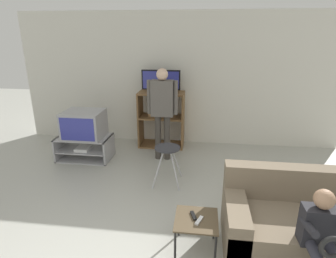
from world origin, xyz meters
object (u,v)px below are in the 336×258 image
at_px(tv_stand, 85,148).
at_px(television_flat, 161,82).
at_px(folding_stool, 167,153).
at_px(media_shelf, 161,119).
at_px(television_main, 84,124).
at_px(person_seated_child, 322,236).
at_px(person_standing_adult, 162,106).
at_px(remote_control_black, 193,216).
at_px(couch, 316,227).
at_px(remote_control_white, 199,220).
at_px(snack_table, 196,223).

bearing_deg(tv_stand, television_flat, 32.74).
distance_m(tv_stand, folding_stool, 1.77).
relative_size(media_shelf, television_flat, 1.49).
xyz_separation_m(television_main, person_seated_child, (3.12, -2.41, -0.08)).
distance_m(folding_stool, person_standing_adult, 1.01).
distance_m(tv_stand, remote_control_black, 2.89).
height_order(folding_stool, remote_control_black, folding_stool).
xyz_separation_m(tv_stand, person_seated_child, (3.15, -2.41, 0.38)).
relative_size(television_flat, remote_control_black, 5.18).
distance_m(folding_stool, couch, 2.11).
bearing_deg(couch, remote_control_black, -174.74).
height_order(remote_control_black, person_seated_child, person_seated_child).
distance_m(tv_stand, person_standing_adult, 1.63).
relative_size(television_main, person_standing_adult, 0.41).
bearing_deg(folding_stool, remote_control_black, -71.50).
xyz_separation_m(media_shelf, person_seated_child, (1.85, -3.21, 0.02)).
distance_m(folding_stool, remote_control_white, 1.50).
bearing_deg(remote_control_black, person_seated_child, -37.66).
relative_size(tv_stand, remote_control_white, 6.59).
xyz_separation_m(snack_table, person_seated_child, (1.05, -0.36, 0.24)).
distance_m(couch, person_standing_adult, 2.91).
distance_m(remote_control_white, person_standing_adult, 2.44).
xyz_separation_m(television_flat, remote_control_white, (0.83, -2.92, -0.91)).
bearing_deg(couch, television_main, 150.06).
distance_m(television_main, snack_table, 2.93).
distance_m(media_shelf, television_flat, 0.74).
distance_m(television_main, remote_control_black, 2.87).
distance_m(tv_stand, remote_control_white, 2.98).
relative_size(folding_stool, couch, 0.32).
distance_m(tv_stand, television_main, 0.45).
height_order(media_shelf, person_standing_adult, person_standing_adult).
bearing_deg(television_flat, tv_stand, -147.26).
relative_size(folding_stool, remote_control_white, 4.13).
xyz_separation_m(person_standing_adult, person_seated_child, (1.74, -2.58, -0.41)).
bearing_deg(tv_stand, person_standing_adult, 7.01).
relative_size(television_flat, person_standing_adult, 0.45).
xyz_separation_m(tv_stand, couch, (3.32, -1.90, 0.08)).
bearing_deg(remote_control_white, folding_stool, 131.97).
height_order(television_flat, couch, television_flat).
bearing_deg(couch, media_shelf, 126.93).
xyz_separation_m(remote_control_white, couch, (1.20, 0.19, -0.11)).
height_order(tv_stand, folding_stool, folding_stool).
bearing_deg(person_seated_child, tv_stand, 142.53).
height_order(television_main, folding_stool, television_main).
xyz_separation_m(television_main, snack_table, (2.06, -2.05, -0.32)).
bearing_deg(person_standing_adult, television_flat, 100.70).
distance_m(television_flat, remote_control_black, 3.08).
bearing_deg(television_main, couch, -29.94).
distance_m(remote_control_white, couch, 1.22).
height_order(remote_control_black, remote_control_white, same).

